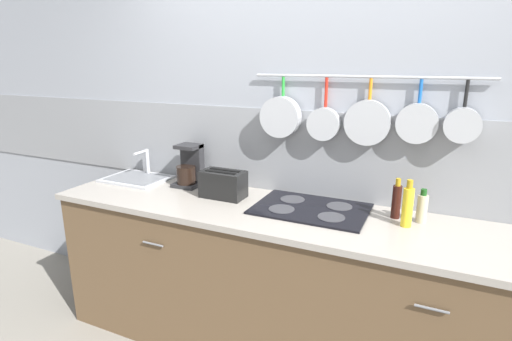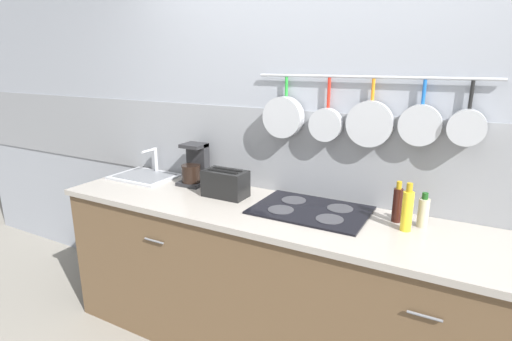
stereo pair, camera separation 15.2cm
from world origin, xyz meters
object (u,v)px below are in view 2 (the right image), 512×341
(bottle_vinegar, at_px, (397,204))
(bottle_sesame_oil, at_px, (407,210))
(toaster, at_px, (225,183))
(coffee_maker, at_px, (195,167))
(bottle_dish_soap, at_px, (423,212))

(bottle_vinegar, xyz_separation_m, bottle_sesame_oil, (0.06, -0.10, 0.01))
(bottle_vinegar, height_order, bottle_sesame_oil, bottle_sesame_oil)
(toaster, height_order, bottle_vinegar, bottle_vinegar)
(coffee_maker, height_order, bottle_sesame_oil, coffee_maker)
(coffee_maker, distance_m, toaster, 0.35)
(toaster, height_order, bottle_sesame_oil, bottle_sesame_oil)
(coffee_maker, xyz_separation_m, toaster, (0.33, -0.13, -0.03))
(toaster, height_order, bottle_dish_soap, bottle_dish_soap)
(bottle_sesame_oil, bearing_deg, toaster, 179.83)
(bottle_sesame_oil, distance_m, bottle_dish_soap, 0.12)
(bottle_vinegar, xyz_separation_m, bottle_dish_soap, (0.13, -0.00, -0.02))
(bottle_sesame_oil, bearing_deg, coffee_maker, 174.79)
(coffee_maker, relative_size, bottle_vinegar, 1.27)
(toaster, distance_m, bottle_dish_soap, 1.15)
(coffee_maker, xyz_separation_m, bottle_dish_soap, (1.47, -0.04, -0.04))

